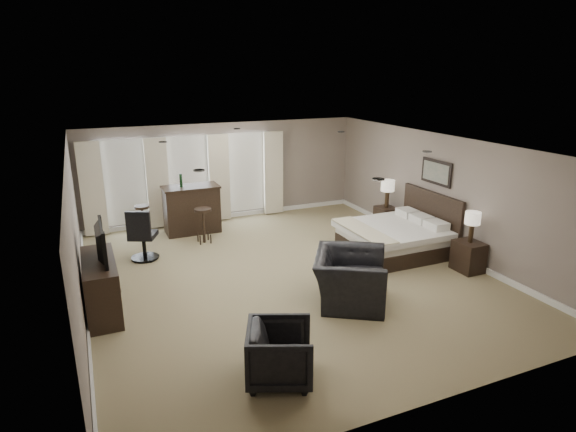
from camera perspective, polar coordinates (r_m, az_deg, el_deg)
name	(u,v)px	position (r m, az deg, el deg)	size (l,w,h in m)	color
room	(287,213)	(9.24, -0.15, 0.37)	(7.60, 8.60, 2.64)	#837653
window_bay	(189,179)	(12.79, -11.68, 4.28)	(5.25, 0.20, 2.30)	silver
bed	(391,225)	(10.82, 12.09, -1.10)	(2.04, 1.95, 1.30)	silver
nightstand_near	(468,256)	(10.45, 20.59, -4.50)	(0.46, 0.57, 0.62)	black
nightstand_far	(386,218)	(12.55, 11.51, -0.26)	(0.44, 0.54, 0.58)	black
lamp_near	(472,227)	(10.25, 20.95, -1.25)	(0.31, 0.31, 0.63)	beige
lamp_far	(387,194)	(12.38, 11.68, 2.59)	(0.34, 0.34, 0.70)	beige
wall_art	(436,172)	(11.22, 17.13, 4.98)	(0.04, 0.96, 0.56)	slate
dresser	(101,286)	(8.71, -21.26, -7.75)	(0.52, 1.62, 0.94)	black
tv	(97,256)	(8.51, -21.65, -4.44)	(1.07, 0.62, 0.14)	black
armchair_near	(350,270)	(8.48, 7.37, -6.38)	(1.38, 0.89, 1.20)	black
armchair_far	(280,351)	(6.51, -0.95, -15.68)	(0.84, 0.78, 0.86)	black
bar_counter	(192,209)	(12.23, -11.34, 0.80)	(1.38, 0.72, 1.20)	black
bar_stool_left	(143,221)	(12.31, -16.81, -0.54)	(0.36, 0.36, 0.77)	black
bar_stool_right	(204,226)	(11.48, -9.97, -1.13)	(0.40, 0.40, 0.84)	black
desk_chair	(143,234)	(10.74, -16.81, -2.04)	(0.59, 0.59, 1.15)	black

